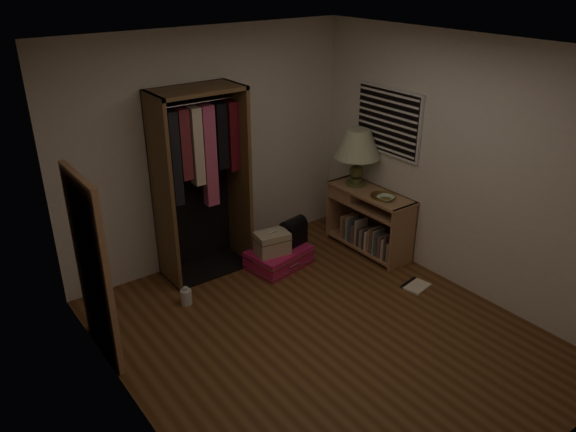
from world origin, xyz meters
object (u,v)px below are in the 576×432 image
(pink_suitcase, at_px, (279,257))
(floor_mirror, at_px, (93,269))
(open_wardrobe, at_px, (200,168))
(black_bag, at_px, (293,231))
(train_case, at_px, (272,243))
(console_bookshelf, at_px, (367,218))
(white_jug, at_px, (186,297))
(table_lamp, at_px, (358,145))

(pink_suitcase, bearing_deg, floor_mirror, 178.71)
(open_wardrobe, bearing_deg, pink_suitcase, -34.36)
(open_wardrobe, xyz_separation_m, pink_suitcase, (0.67, -0.46, -1.10))
(pink_suitcase, bearing_deg, black_bag, -5.08)
(train_case, bearing_deg, console_bookshelf, -3.02)
(console_bookshelf, bearing_deg, open_wardrobe, 157.34)
(pink_suitcase, distance_m, train_case, 0.26)
(train_case, relative_size, white_jug, 2.04)
(pink_suitcase, height_order, train_case, train_case)
(black_bag, distance_m, table_lamp, 1.24)
(open_wardrobe, relative_size, black_bag, 6.43)
(floor_mirror, xyz_separation_m, white_jug, (0.93, 0.24, -0.77))
(open_wardrobe, distance_m, pink_suitcase, 1.37)
(table_lamp, bearing_deg, black_bag, 175.69)
(pink_suitcase, height_order, table_lamp, table_lamp)
(console_bookshelf, bearing_deg, pink_suitcase, 165.72)
(open_wardrobe, height_order, black_bag, open_wardrobe)
(floor_mirror, relative_size, train_case, 4.22)
(open_wardrobe, xyz_separation_m, white_jug, (-0.53, -0.53, -1.12))
(pink_suitcase, distance_m, table_lamp, 1.59)
(train_case, xyz_separation_m, white_jug, (-1.10, -0.04, -0.25))
(console_bookshelf, height_order, black_bag, console_bookshelf)
(console_bookshelf, height_order, pink_suitcase, console_bookshelf)
(table_lamp, relative_size, white_jug, 3.62)
(floor_mirror, xyz_separation_m, pink_suitcase, (2.14, 0.31, -0.74))
(open_wardrobe, relative_size, floor_mirror, 1.21)
(open_wardrobe, bearing_deg, train_case, -40.72)
(pink_suitcase, bearing_deg, table_lamp, -12.14)
(black_bag, distance_m, white_jug, 1.46)
(train_case, height_order, white_jug, train_case)
(open_wardrobe, bearing_deg, white_jug, -135.21)
(console_bookshelf, relative_size, train_case, 2.78)
(open_wardrobe, distance_m, white_jug, 1.35)
(train_case, xyz_separation_m, table_lamp, (1.21, -0.02, 0.91))
(floor_mirror, bearing_deg, open_wardrobe, 27.84)
(open_wardrobe, height_order, table_lamp, open_wardrobe)
(black_bag, relative_size, white_jug, 1.62)
(open_wardrobe, relative_size, pink_suitcase, 2.66)
(pink_suitcase, xyz_separation_m, train_case, (-0.11, -0.03, 0.23))
(black_bag, bearing_deg, floor_mirror, 177.17)
(floor_mirror, relative_size, pink_suitcase, 2.21)
(console_bookshelf, distance_m, floor_mirror, 3.27)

